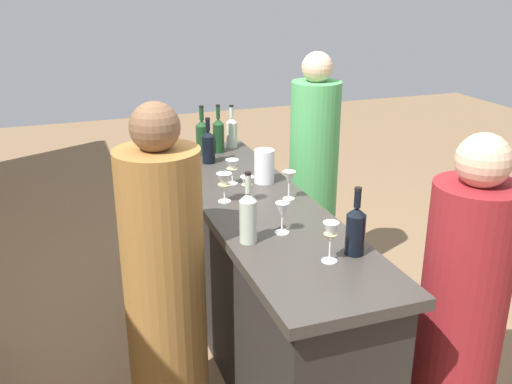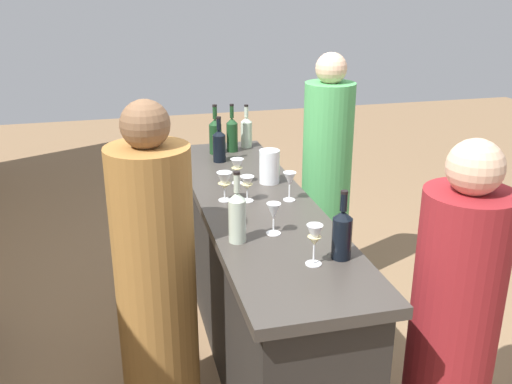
{
  "view_description": "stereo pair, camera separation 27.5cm",
  "coord_description": "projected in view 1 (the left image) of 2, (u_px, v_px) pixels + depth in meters",
  "views": [
    {
      "loc": [
        -2.64,
        0.95,
        2.02
      ],
      "look_at": [
        0.0,
        0.0,
        0.96
      ],
      "focal_mm": 40.94,
      "sensor_mm": 36.0,
      "label": 1
    },
    {
      "loc": [
        -2.72,
        0.68,
        2.02
      ],
      "look_at": [
        0.0,
        0.0,
        0.96
      ],
      "focal_mm": 40.94,
      "sensor_mm": 36.0,
      "label": 2
    }
  ],
  "objects": [
    {
      "name": "wine_glass_far_center",
      "position": [
        247.0,
        184.0,
        2.97
      ],
      "size": [
        0.07,
        0.07,
        0.13
      ],
      "color": "white",
      "rests_on": "bar_counter"
    },
    {
      "name": "person_center_guest",
      "position": [
        463.0,
        307.0,
        2.54
      ],
      "size": [
        0.41,
        0.41,
        1.43
      ],
      "rotation": [
        0.0,
        0.0,
        1.45
      ],
      "color": "maroon",
      "rests_on": "ground"
    },
    {
      "name": "wine_bottle_second_right_olive_green",
      "position": [
        202.0,
        136.0,
        3.74
      ],
      "size": [
        0.08,
        0.08,
        0.32
      ],
      "color": "#193D1E",
      "rests_on": "bar_counter"
    },
    {
      "name": "bar_counter",
      "position": [
        256.0,
        278.0,
        3.17
      ],
      "size": [
        2.26,
        0.58,
        0.91
      ],
      "color": "#2A2723",
      "rests_on": "ground"
    },
    {
      "name": "wine_bottle_far_right_clear_pale",
      "position": [
        232.0,
        132.0,
        3.9
      ],
      "size": [
        0.08,
        0.08,
        0.29
      ],
      "color": "#B7C6B2",
      "rests_on": "bar_counter"
    },
    {
      "name": "person_left_guest",
      "position": [
        313.0,
        180.0,
        3.87
      ],
      "size": [
        0.32,
        0.32,
        1.57
      ],
      "rotation": [
        0.0,
        0.0,
        1.56
      ],
      "color": "#4CA559",
      "rests_on": "ground"
    },
    {
      "name": "wine_bottle_leftmost_near_black",
      "position": [
        356.0,
        229.0,
        2.4
      ],
      "size": [
        0.08,
        0.08,
        0.3
      ],
      "color": "black",
      "rests_on": "bar_counter"
    },
    {
      "name": "wine_bottle_rightmost_olive_green",
      "position": [
        219.0,
        134.0,
        3.79
      ],
      "size": [
        0.07,
        0.07,
        0.32
      ],
      "color": "#193D1E",
      "rests_on": "bar_counter"
    },
    {
      "name": "wine_glass_far_left",
      "position": [
        232.0,
        167.0,
        3.22
      ],
      "size": [
        0.07,
        0.07,
        0.14
      ],
      "color": "white",
      "rests_on": "bar_counter"
    },
    {
      "name": "ground_plane",
      "position": [
        256.0,
        350.0,
        3.33
      ],
      "size": [
        12.0,
        12.0,
        0.0
      ],
      "primitive_type": "plane",
      "color": "#846647"
    },
    {
      "name": "wine_bottle_second_left_clear_pale",
      "position": [
        248.0,
        216.0,
        2.51
      ],
      "size": [
        0.08,
        0.08,
        0.32
      ],
      "color": "#B7C6B2",
      "rests_on": "bar_counter"
    },
    {
      "name": "wine_glass_near_center",
      "position": [
        331.0,
        235.0,
        2.34
      ],
      "size": [
        0.07,
        0.07,
        0.17
      ],
      "color": "white",
      "rests_on": "bar_counter"
    },
    {
      "name": "wine_bottle_center_near_black",
      "position": [
        208.0,
        146.0,
        3.58
      ],
      "size": [
        0.08,
        0.08,
        0.28
      ],
      "color": "black",
      "rests_on": "bar_counter"
    },
    {
      "name": "wine_glass_near_right",
      "position": [
        282.0,
        212.0,
        2.61
      ],
      "size": [
        0.07,
        0.07,
        0.15
      ],
      "color": "white",
      "rests_on": "bar_counter"
    },
    {
      "name": "wine_glass_near_left",
      "position": [
        289.0,
        179.0,
        3.0
      ],
      "size": [
        0.07,
        0.07,
        0.15
      ],
      "color": "white",
      "rests_on": "bar_counter"
    },
    {
      "name": "water_pitcher",
      "position": [
        264.0,
        166.0,
        3.25
      ],
      "size": [
        0.11,
        0.11,
        0.19
      ],
      "color": "silver",
      "rests_on": "bar_counter"
    },
    {
      "name": "wine_glass_far_right",
      "position": [
        224.0,
        183.0,
        2.97
      ],
      "size": [
        0.08,
        0.08,
        0.15
      ],
      "color": "white",
      "rests_on": "bar_counter"
    },
    {
      "name": "person_right_guest",
      "position": [
        165.0,
        285.0,
        2.62
      ],
      "size": [
        0.42,
        0.42,
        1.54
      ],
      "rotation": [
        0.0,
        0.0,
        -1.73
      ],
      "color": "#9E6B33",
      "rests_on": "ground"
    }
  ]
}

